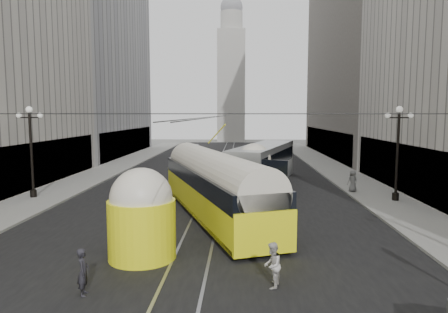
# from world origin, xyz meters

# --- Properties ---
(road) EXTENTS (20.00, 85.00, 0.02)m
(road) POSITION_xyz_m (0.00, 32.50, 0.00)
(road) COLOR black
(road) RESTS_ON ground
(sidewalk_left) EXTENTS (4.00, 72.00, 0.15)m
(sidewalk_left) POSITION_xyz_m (-12.00, 36.00, 0.07)
(sidewalk_left) COLOR gray
(sidewalk_left) RESTS_ON ground
(sidewalk_right) EXTENTS (4.00, 72.00, 0.15)m
(sidewalk_right) POSITION_xyz_m (12.00, 36.00, 0.07)
(sidewalk_right) COLOR gray
(sidewalk_right) RESTS_ON ground
(rail_left) EXTENTS (0.12, 85.00, 0.04)m
(rail_left) POSITION_xyz_m (-0.75, 32.50, 0.00)
(rail_left) COLOR gray
(rail_left) RESTS_ON ground
(rail_right) EXTENTS (0.12, 85.00, 0.04)m
(rail_right) POSITION_xyz_m (0.75, 32.50, 0.00)
(rail_right) COLOR gray
(rail_right) RESTS_ON ground
(building_left_far) EXTENTS (12.60, 28.60, 28.60)m
(building_left_far) POSITION_xyz_m (-19.99, 48.00, 14.31)
(building_left_far) COLOR #999999
(building_left_far) RESTS_ON ground
(building_right_far) EXTENTS (12.60, 32.60, 32.60)m
(building_right_far) POSITION_xyz_m (20.00, 48.00, 16.31)
(building_right_far) COLOR #514C47
(building_right_far) RESTS_ON ground
(distant_tower) EXTENTS (6.00, 6.00, 31.36)m
(distant_tower) POSITION_xyz_m (0.00, 80.00, 14.97)
(distant_tower) COLOR #B2AFA8
(distant_tower) RESTS_ON ground
(lamppost_left_mid) EXTENTS (1.86, 0.44, 6.37)m
(lamppost_left_mid) POSITION_xyz_m (-12.60, 18.00, 3.74)
(lamppost_left_mid) COLOR black
(lamppost_left_mid) RESTS_ON sidewalk_left
(lamppost_right_mid) EXTENTS (1.86, 0.44, 6.37)m
(lamppost_right_mid) POSITION_xyz_m (12.60, 18.00, 3.74)
(lamppost_right_mid) COLOR black
(lamppost_right_mid) RESTS_ON sidewalk_right
(catenary) EXTENTS (25.00, 72.00, 0.23)m
(catenary) POSITION_xyz_m (0.12, 31.49, 5.88)
(catenary) COLOR black
(catenary) RESTS_ON ground
(streetcar) EXTENTS (7.89, 16.70, 3.86)m
(streetcar) POSITION_xyz_m (0.50, 13.74, 1.89)
(streetcar) COLOR #FFFD16
(streetcar) RESTS_ON ground
(city_bus) EXTENTS (6.49, 13.79, 3.38)m
(city_bus) POSITION_xyz_m (3.99, 24.52, 1.85)
(city_bus) COLOR #ABAEB0
(city_bus) RESTS_ON ground
(sedan_white_far) EXTENTS (2.99, 4.56, 1.34)m
(sedan_white_far) POSITION_xyz_m (5.38, 46.55, 0.60)
(sedan_white_far) COLOR silver
(sedan_white_far) RESTS_ON ground
(sedan_dark_far) EXTENTS (2.65, 5.06, 1.52)m
(sedan_dark_far) POSITION_xyz_m (-4.92, 48.62, 0.69)
(sedan_dark_far) COLOR black
(sedan_dark_far) RESTS_ON ground
(pedestrian_crossing_a) EXTENTS (0.48, 0.64, 1.59)m
(pedestrian_crossing_a) POSITION_xyz_m (-3.16, 3.33, 0.80)
(pedestrian_crossing_a) COLOR black
(pedestrian_crossing_a) RESTS_ON ground
(pedestrian_crossing_b) EXTENTS (0.78, 0.90, 1.59)m
(pedestrian_crossing_b) POSITION_xyz_m (3.13, 4.17, 0.80)
(pedestrian_crossing_b) COLOR beige
(pedestrian_crossing_b) RESTS_ON ground
(pedestrian_sidewalk_right) EXTENTS (0.92, 0.74, 1.63)m
(pedestrian_sidewalk_right) POSITION_xyz_m (10.50, 20.92, 0.97)
(pedestrian_sidewalk_right) COLOR slate
(pedestrian_sidewalk_right) RESTS_ON sidewalk_right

